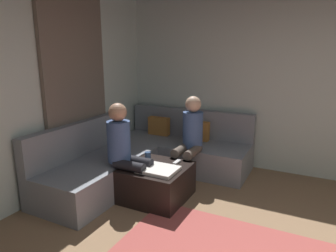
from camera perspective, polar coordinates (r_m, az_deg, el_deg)
name	(u,v)px	position (r m, az deg, el deg)	size (l,w,h in m)	color
wall_back	(314,84)	(4.69, 26.09, 7.23)	(6.00, 0.12, 2.70)	silver
curtain_panel	(77,93)	(4.22, -17.02, 6.09)	(0.06, 1.10, 2.50)	#726659
sectional_couch	(148,157)	(4.45, -3.77, -5.83)	(2.10, 2.55, 0.87)	gray
ottoman	(156,182)	(3.78, -2.29, -10.65)	(0.76, 0.76, 0.42)	black
folded_blanket	(158,170)	(3.55, -1.84, -8.29)	(0.44, 0.36, 0.04)	white
coffee_mug	(148,156)	(3.93, -3.87, -5.64)	(0.08, 0.08, 0.10)	#334C72
game_remote	(177,162)	(3.80, 1.69, -6.88)	(0.05, 0.15, 0.02)	white
person_on_couch_back	(190,136)	(4.11, 4.20, -1.98)	(0.30, 0.60, 1.20)	brown
person_on_couch_side	(126,148)	(3.63, -8.06, -4.22)	(0.60, 0.30, 1.20)	black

